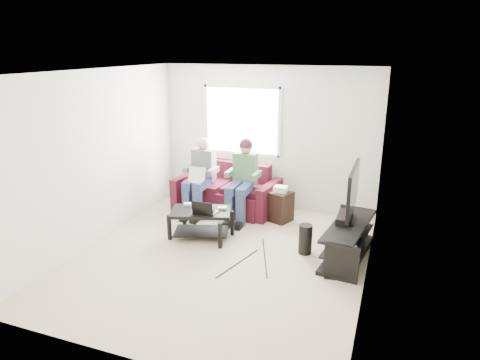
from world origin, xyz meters
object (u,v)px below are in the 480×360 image
coffee_table (201,217)px  subwoofer (305,239)px  sofa (228,193)px  tv_stand (348,242)px  tv (353,191)px  end_table (280,205)px

coffee_table → subwoofer: (1.66, 0.03, -0.12)m
subwoofer → sofa: bearing=143.6°
sofa → subwoofer: size_ratio=4.25×
tv_stand → subwoofer: (-0.59, -0.13, -0.00)m
coffee_table → tv: (2.25, 0.26, 0.62)m
tv → end_table: 1.66m
sofa → end_table: sofa is taller
tv_stand → end_table: (-1.26, 0.94, 0.06)m
tv → tv_stand: bearing=-88.5°
subwoofer → tv_stand: bearing=12.3°
sofa → tv_stand: 2.59m
subwoofer → tv: bearing=21.2°
tv_stand → tv: tv is taller
sofa → tv_stand: (2.32, -1.15, -0.09)m
coffee_table → sofa: bearing=93.2°
coffee_table → tv: tv is taller
coffee_table → end_table: bearing=48.0°
sofa → coffee_table: size_ratio=1.80×
subwoofer → end_table: (-0.67, 1.06, 0.06)m
coffee_table → subwoofer: coffee_table is taller
sofa → tv: size_ratio=1.72×
tv_stand → end_table: bearing=143.5°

